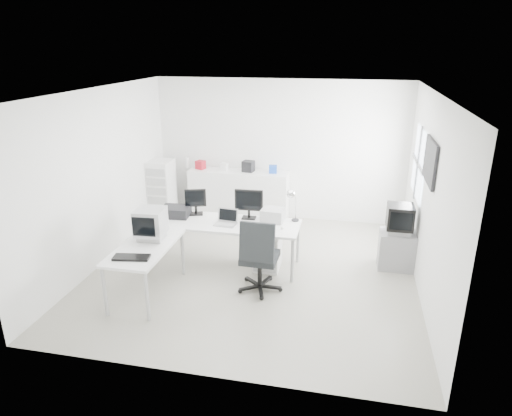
% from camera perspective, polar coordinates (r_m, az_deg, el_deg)
% --- Properties ---
extents(floor, '(5.00, 5.00, 0.01)m').
position_cam_1_polar(floor, '(7.36, -0.32, -7.86)').
color(floor, beige).
rests_on(floor, ground).
extents(ceiling, '(5.00, 5.00, 0.01)m').
position_cam_1_polar(ceiling, '(6.54, -0.37, 14.38)').
color(ceiling, white).
rests_on(ceiling, back_wall).
extents(back_wall, '(5.00, 0.02, 2.80)m').
position_cam_1_polar(back_wall, '(9.20, 2.97, 7.15)').
color(back_wall, white).
rests_on(back_wall, floor).
extents(left_wall, '(0.02, 5.00, 2.80)m').
position_cam_1_polar(left_wall, '(7.73, -18.82, 3.60)').
color(left_wall, white).
rests_on(left_wall, floor).
extents(right_wall, '(0.02, 5.00, 2.80)m').
position_cam_1_polar(right_wall, '(6.78, 20.80, 1.13)').
color(right_wall, white).
rests_on(right_wall, floor).
extents(window, '(0.02, 1.20, 1.10)m').
position_cam_1_polar(window, '(7.86, 19.65, 5.28)').
color(window, white).
rests_on(window, right_wall).
extents(wall_picture, '(0.04, 0.90, 0.60)m').
position_cam_1_polar(wall_picture, '(6.73, 20.95, 5.44)').
color(wall_picture, black).
rests_on(wall_picture, right_wall).
extents(main_desk, '(2.40, 0.80, 0.75)m').
position_cam_1_polar(main_desk, '(7.41, -3.95, -4.48)').
color(main_desk, white).
rests_on(main_desk, floor).
extents(side_desk, '(0.70, 1.40, 0.75)m').
position_cam_1_polar(side_desk, '(6.77, -13.50, -7.53)').
color(side_desk, white).
rests_on(side_desk, floor).
extents(drawer_pedestal, '(0.40, 0.50, 0.60)m').
position_cam_1_polar(drawer_pedestal, '(7.34, 1.46, -5.33)').
color(drawer_pedestal, white).
rests_on(drawer_pedestal, floor).
extents(inkjet_printer, '(0.47, 0.38, 0.16)m').
position_cam_1_polar(inkjet_printer, '(7.59, -10.01, -0.44)').
color(inkjet_printer, black).
rests_on(inkjet_printer, main_desk).
extents(lcd_monitor_small, '(0.39, 0.30, 0.43)m').
position_cam_1_polar(lcd_monitor_small, '(7.57, -7.55, 0.75)').
color(lcd_monitor_small, black).
rests_on(lcd_monitor_small, main_desk).
extents(lcd_monitor_large, '(0.46, 0.20, 0.47)m').
position_cam_1_polar(lcd_monitor_large, '(7.33, -0.90, 0.43)').
color(lcd_monitor_large, black).
rests_on(lcd_monitor_large, main_desk).
extents(laptop, '(0.38, 0.39, 0.23)m').
position_cam_1_polar(laptop, '(7.12, -3.87, -1.24)').
color(laptop, '#B7B7BA').
rests_on(laptop, main_desk).
extents(white_keyboard, '(0.40, 0.22, 0.02)m').
position_cam_1_polar(white_keyboard, '(6.99, 0.79, -2.58)').
color(white_keyboard, white).
rests_on(white_keyboard, main_desk).
extents(white_mouse, '(0.05, 0.05, 0.05)m').
position_cam_1_polar(white_mouse, '(6.98, 3.29, -2.47)').
color(white_mouse, white).
rests_on(white_mouse, main_desk).
extents(laser_printer, '(0.38, 0.33, 0.20)m').
position_cam_1_polar(laser_printer, '(7.27, 2.13, -0.87)').
color(laser_printer, '#A7A7A7').
rests_on(laser_printer, main_desk).
extents(desk_lamp, '(0.18, 0.18, 0.52)m').
position_cam_1_polar(desk_lamp, '(7.25, 4.98, 0.32)').
color(desk_lamp, silver).
rests_on(desk_lamp, main_desk).
extents(crt_monitor, '(0.46, 0.46, 0.49)m').
position_cam_1_polar(crt_monitor, '(6.72, -13.04, -1.87)').
color(crt_monitor, '#B7B7BA').
rests_on(crt_monitor, side_desk).
extents(black_keyboard, '(0.50, 0.26, 0.03)m').
position_cam_1_polar(black_keyboard, '(6.28, -15.31, -5.97)').
color(black_keyboard, black).
rests_on(black_keyboard, side_desk).
extents(office_chair, '(0.69, 0.69, 1.16)m').
position_cam_1_polar(office_chair, '(6.59, 0.49, -5.75)').
color(office_chair, '#212426').
rests_on(office_chair, floor).
extents(tv_cabinet, '(0.55, 0.45, 0.60)m').
position_cam_1_polar(tv_cabinet, '(7.69, 17.13, -5.03)').
color(tv_cabinet, gray).
rests_on(tv_cabinet, floor).
extents(crt_tv, '(0.50, 0.48, 0.45)m').
position_cam_1_polar(crt_tv, '(7.49, 17.53, -1.37)').
color(crt_tv, black).
rests_on(crt_tv, tv_cabinet).
extents(sideboard, '(2.02, 0.50, 1.01)m').
position_cam_1_polar(sideboard, '(9.35, -2.14, 1.67)').
color(sideboard, white).
rests_on(sideboard, floor).
extents(clutter_box_a, '(0.21, 0.20, 0.17)m').
position_cam_1_polar(clutter_box_a, '(9.40, -6.95, 5.38)').
color(clutter_box_a, '#B11927').
rests_on(clutter_box_a, sideboard).
extents(clutter_box_b, '(0.17, 0.15, 0.14)m').
position_cam_1_polar(clutter_box_b, '(9.26, -4.00, 5.17)').
color(clutter_box_b, white).
rests_on(clutter_box_b, sideboard).
extents(clutter_box_c, '(0.25, 0.23, 0.22)m').
position_cam_1_polar(clutter_box_c, '(9.13, -0.97, 5.24)').
color(clutter_box_c, black).
rests_on(clutter_box_c, sideboard).
extents(clutter_box_d, '(0.17, 0.15, 0.15)m').
position_cam_1_polar(clutter_box_d, '(9.04, 2.14, 4.87)').
color(clutter_box_d, '#1947B2').
rests_on(clutter_box_d, sideboard).
extents(clutter_bottle, '(0.07, 0.07, 0.22)m').
position_cam_1_polar(clutter_bottle, '(9.53, -8.60, 5.66)').
color(clutter_bottle, white).
rests_on(clutter_bottle, sideboard).
extents(filing_cabinet, '(0.44, 0.52, 1.24)m').
position_cam_1_polar(filing_cabinet, '(9.40, -11.65, 2.12)').
color(filing_cabinet, white).
rests_on(filing_cabinet, floor).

